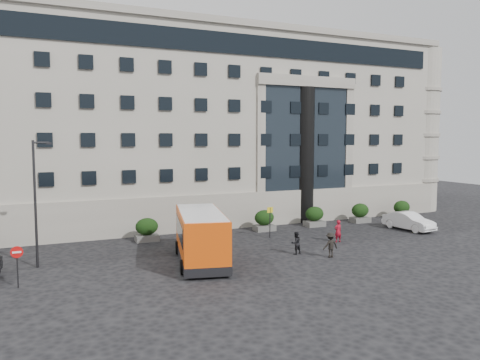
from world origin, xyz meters
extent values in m
plane|color=black|center=(0.00, 0.00, 0.00)|extent=(120.00, 120.00, 0.00)
cube|color=#9A9688|center=(6.00, 22.00, 9.00)|extent=(44.00, 24.00, 18.00)
cylinder|color=black|center=(12.00, 10.30, 6.50)|extent=(1.80, 1.80, 13.00)
cube|color=#595856|center=(-4.00, 7.80, 0.25)|extent=(1.80, 1.20, 0.50)
ellipsoid|color=black|center=(-4.00, 7.80, 1.17)|extent=(1.80, 1.26, 1.34)
cube|color=#595856|center=(1.20, 7.80, 0.25)|extent=(1.80, 1.20, 0.50)
ellipsoid|color=black|center=(1.20, 7.80, 1.17)|extent=(1.80, 1.26, 1.34)
cube|color=#595856|center=(6.40, 7.80, 0.25)|extent=(1.80, 1.20, 0.50)
ellipsoid|color=black|center=(6.40, 7.80, 1.17)|extent=(1.80, 1.26, 1.34)
cube|color=#595856|center=(11.60, 7.80, 0.25)|extent=(1.80, 1.20, 0.50)
ellipsoid|color=black|center=(11.60, 7.80, 1.17)|extent=(1.80, 1.26, 1.34)
cube|color=#595856|center=(16.80, 7.80, 0.25)|extent=(1.80, 1.20, 0.50)
ellipsoid|color=black|center=(16.80, 7.80, 1.17)|extent=(1.80, 1.26, 1.34)
cube|color=#595856|center=(22.00, 7.80, 0.25)|extent=(1.80, 1.20, 0.50)
ellipsoid|color=black|center=(22.00, 7.80, 1.17)|extent=(1.80, 1.26, 1.34)
cylinder|color=#262628|center=(-12.00, 3.00, 4.00)|extent=(0.16, 0.16, 8.00)
cylinder|color=#262628|center=(-11.55, 3.00, 7.85)|extent=(0.90, 0.12, 0.12)
cube|color=black|center=(-11.10, 3.00, 7.80)|extent=(0.35, 0.18, 0.14)
cylinder|color=#262628|center=(5.50, 5.00, 1.25)|extent=(0.08, 0.08, 2.50)
cube|color=yellow|center=(5.50, 5.00, 2.30)|extent=(0.50, 0.06, 0.45)
cylinder|color=#262628|center=(-13.00, -1.00, 1.10)|extent=(0.08, 0.08, 2.20)
cylinder|color=red|center=(-13.00, -1.06, 2.00)|extent=(0.64, 0.05, 0.64)
cube|color=white|center=(-13.00, -1.10, 2.00)|extent=(0.45, 0.04, 0.10)
cube|color=#E04A0A|center=(-2.18, 0.01, 1.93)|extent=(4.45, 8.40, 2.76)
cube|color=black|center=(-2.18, 0.01, 0.45)|extent=(4.50, 8.44, 0.55)
cube|color=black|center=(-2.18, 0.01, 2.23)|extent=(4.12, 6.70, 1.20)
cube|color=silver|center=(-2.18, 0.01, 3.26)|extent=(4.23, 7.98, 0.18)
cylinder|color=black|center=(-4.09, -2.18, 0.45)|extent=(0.47, 0.94, 0.90)
cylinder|color=black|center=(-1.42, -2.79, 0.45)|extent=(0.47, 0.94, 0.90)
cylinder|color=black|center=(-2.95, 2.80, 0.45)|extent=(0.47, 0.94, 0.90)
cylinder|color=black|center=(-0.28, 2.19, 0.45)|extent=(0.47, 0.94, 0.90)
imported|color=black|center=(-14.45, 15.96, 0.62)|extent=(2.51, 4.63, 1.23)
imported|color=white|center=(18.32, 2.97, 0.79)|extent=(2.23, 4.95, 1.58)
imported|color=maroon|center=(9.63, 1.40, 0.87)|extent=(0.65, 0.44, 1.74)
imported|color=black|center=(4.63, -0.61, 0.80)|extent=(0.86, 0.71, 1.60)
imported|color=black|center=(6.34, -2.32, 0.86)|extent=(1.11, 0.64, 1.71)
camera|label=1|loc=(-11.97, -28.52, 8.08)|focal=35.00mm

